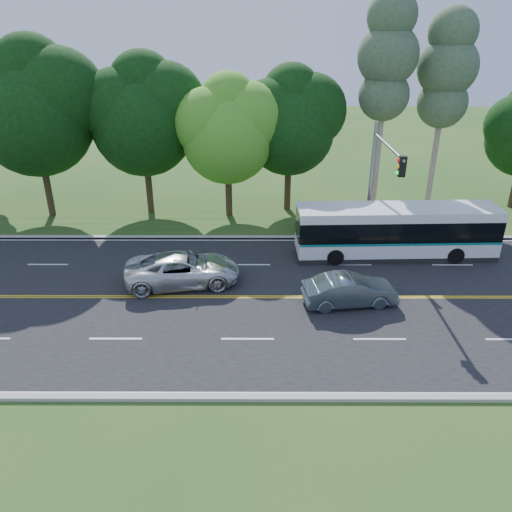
{
  "coord_description": "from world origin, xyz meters",
  "views": [
    {
      "loc": [
        -0.1,
        -20.79,
        11.96
      ],
      "look_at": [
        -0.16,
        2.0,
        1.25
      ],
      "focal_mm": 35.0,
      "sensor_mm": 36.0,
      "label": 1
    }
  ],
  "objects_px": {
    "transit_bus": "(396,232)",
    "sedan": "(350,290)",
    "traffic_signal": "(380,172)",
    "suv": "(183,269)"
  },
  "relations": [
    {
      "from": "traffic_signal",
      "to": "sedan",
      "type": "xyz_separation_m",
      "value": [
        -2.32,
        -6.04,
        -3.94
      ]
    },
    {
      "from": "transit_bus",
      "to": "sedan",
      "type": "distance_m",
      "value": 6.37
    },
    {
      "from": "traffic_signal",
      "to": "transit_bus",
      "type": "relative_size",
      "value": 0.64
    },
    {
      "from": "transit_bus",
      "to": "suv",
      "type": "xyz_separation_m",
      "value": [
        -11.36,
        -3.35,
        -0.63
      ]
    },
    {
      "from": "traffic_signal",
      "to": "suv",
      "type": "height_order",
      "value": "traffic_signal"
    },
    {
      "from": "sedan",
      "to": "suv",
      "type": "distance_m",
      "value": 8.23
    },
    {
      "from": "transit_bus",
      "to": "sedan",
      "type": "bearing_deg",
      "value": -124.19
    },
    {
      "from": "transit_bus",
      "to": "suv",
      "type": "relative_size",
      "value": 1.94
    },
    {
      "from": "traffic_signal",
      "to": "sedan",
      "type": "bearing_deg",
      "value": -110.98
    },
    {
      "from": "traffic_signal",
      "to": "sedan",
      "type": "height_order",
      "value": "traffic_signal"
    }
  ]
}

